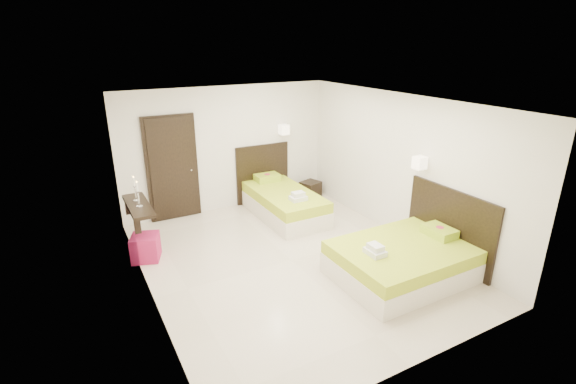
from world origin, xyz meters
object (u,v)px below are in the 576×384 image
bed_single (282,201)px  bed_double (405,258)px  nightstand (310,189)px  ottoman (146,247)px

bed_single → bed_double: bed_single is taller
bed_single → nightstand: 1.24m
bed_single → ottoman: bed_single is taller
bed_double → ottoman: (-3.42, 2.46, -0.08)m
bed_single → bed_double: size_ratio=1.04×
bed_single → ottoman: (-2.89, -0.57, -0.10)m
bed_single → bed_double: bearing=-80.1°
bed_double → nightstand: bearing=81.6°
bed_double → ottoman: bed_double is taller
bed_single → bed_double: (0.53, -3.03, -0.02)m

